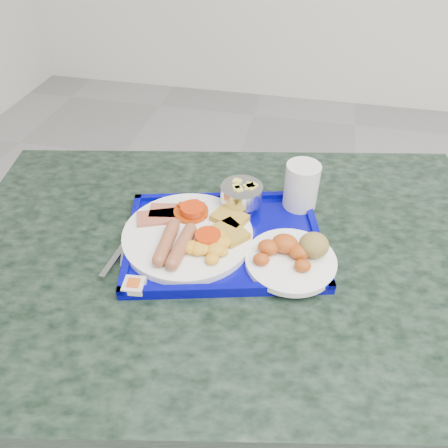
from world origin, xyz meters
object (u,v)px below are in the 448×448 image
(table, at_px, (232,307))
(tray, at_px, (224,240))
(fruit_bowl, at_px, (242,194))
(juice_cup, at_px, (302,184))
(bread_plate, at_px, (294,254))
(main_plate, at_px, (192,234))

(table, xyz_separation_m, tray, (-0.02, 0.02, 0.19))
(fruit_bowl, relative_size, juice_cup, 0.88)
(bread_plate, xyz_separation_m, fruit_bowl, (-0.13, 0.14, 0.02))
(juice_cup, bearing_deg, tray, -133.62)
(juice_cup, bearing_deg, fruit_bowl, -160.72)
(bread_plate, bearing_deg, main_plate, 175.11)
(tray, xyz_separation_m, main_plate, (-0.06, -0.02, 0.02))
(tray, height_order, main_plate, main_plate)
(tray, xyz_separation_m, juice_cup, (0.14, 0.15, 0.06))
(table, xyz_separation_m, bread_plate, (0.12, -0.02, 0.22))
(bread_plate, xyz_separation_m, juice_cup, (-0.00, 0.18, 0.04))
(table, distance_m, tray, 0.20)
(fruit_bowl, bearing_deg, table, -87.72)
(main_plate, bearing_deg, juice_cup, 38.91)
(main_plate, bearing_deg, tray, 14.96)
(main_plate, xyz_separation_m, fruit_bowl, (0.08, 0.12, 0.03))
(main_plate, bearing_deg, fruit_bowl, 56.65)
(juice_cup, bearing_deg, bread_plate, -88.81)
(bread_plate, bearing_deg, fruit_bowl, 132.65)
(tray, relative_size, fruit_bowl, 4.98)
(tray, relative_size, juice_cup, 4.39)
(tray, distance_m, bread_plate, 0.15)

